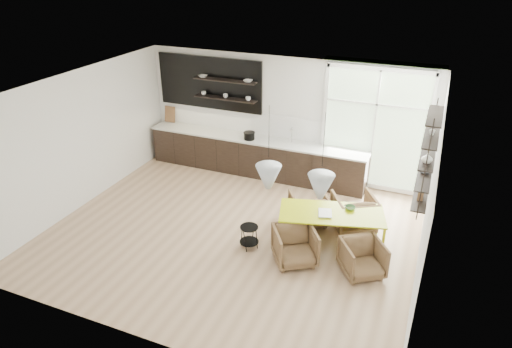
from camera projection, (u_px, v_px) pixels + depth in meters
name	position (u px, v px, depth m)	size (l,w,h in m)	color
room	(280.00, 149.00, 9.17)	(7.02, 6.01, 2.91)	tan
kitchen_run	(252.00, 150.00, 11.30)	(5.54, 0.69, 2.75)	black
right_shelving	(427.00, 161.00, 8.19)	(0.26, 1.22, 1.90)	black
dining_table	(332.00, 215.00, 8.45)	(2.08, 1.34, 0.70)	#B2C00B
armchair_back_left	(309.00, 208.00, 9.29)	(0.71, 0.73, 0.66)	brown
armchair_back_right	(354.00, 212.00, 9.09)	(0.78, 0.81, 0.73)	brown
armchair_front_left	(295.00, 246.00, 8.11)	(0.72, 0.74, 0.67)	brown
armchair_front_right	(363.00, 258.00, 7.82)	(0.67, 0.69, 0.63)	brown
wire_stool	(249.00, 234.00, 8.52)	(0.36, 0.36, 0.46)	black
table_book	(318.00, 213.00, 8.39)	(0.24, 0.33, 0.03)	white
table_bowl	(350.00, 208.00, 8.52)	(0.19, 0.19, 0.06)	#487541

